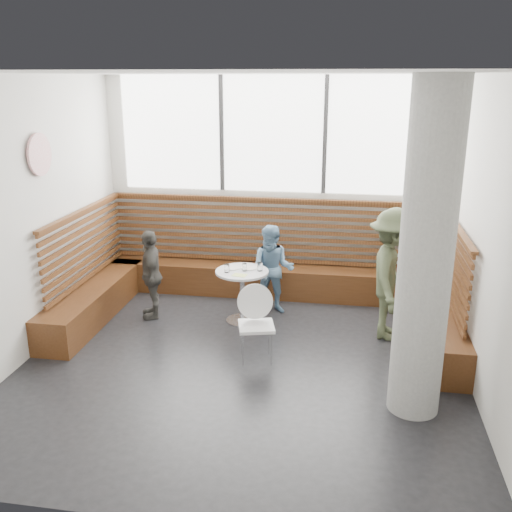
% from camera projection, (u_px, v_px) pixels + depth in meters
% --- Properties ---
extents(room, '(5.00, 5.00, 3.20)m').
position_uv_depth(room, '(241.00, 230.00, 6.09)').
color(room, silver).
rests_on(room, ground).
extents(booth, '(5.00, 2.50, 1.44)m').
position_uv_depth(booth, '(265.00, 280.00, 8.11)').
color(booth, '#432510').
rests_on(booth, ground).
extents(concrete_column, '(0.50, 0.50, 3.20)m').
position_uv_depth(concrete_column, '(426.00, 255.00, 5.23)').
color(concrete_column, gray).
rests_on(concrete_column, ground).
extents(wall_art, '(0.03, 0.50, 0.50)m').
position_uv_depth(wall_art, '(39.00, 154.00, 6.63)').
color(wall_art, white).
rests_on(wall_art, room).
extents(cafe_table, '(0.70, 0.70, 0.72)m').
position_uv_depth(cafe_table, '(242.00, 285.00, 7.57)').
color(cafe_table, silver).
rests_on(cafe_table, ground).
extents(cafe_chair, '(0.42, 0.41, 0.87)m').
position_uv_depth(cafe_chair, '(257.00, 317.00, 6.58)').
color(cafe_chair, white).
rests_on(cafe_chair, ground).
extents(adult_man, '(0.73, 1.13, 1.66)m').
position_uv_depth(adult_man, '(392.00, 275.00, 7.04)').
color(adult_man, '#465035').
rests_on(adult_man, ground).
extents(child_back, '(0.62, 0.48, 1.25)m').
position_uv_depth(child_back, '(273.00, 270.00, 7.86)').
color(child_back, '#5F84A5').
rests_on(child_back, ground).
extents(child_left, '(0.53, 0.78, 1.23)m').
position_uv_depth(child_left, '(151.00, 274.00, 7.72)').
color(child_left, '#44423D').
rests_on(child_left, ground).
extents(plate_near, '(0.20, 0.20, 0.01)m').
position_uv_depth(plate_near, '(233.00, 268.00, 7.60)').
color(plate_near, white).
rests_on(plate_near, cafe_table).
extents(plate_far, '(0.22, 0.22, 0.02)m').
position_uv_depth(plate_far, '(249.00, 268.00, 7.60)').
color(plate_far, white).
rests_on(plate_far, cafe_table).
extents(glass_left, '(0.07, 0.07, 0.11)m').
position_uv_depth(glass_left, '(227.00, 268.00, 7.44)').
color(glass_left, white).
rests_on(glass_left, cafe_table).
extents(glass_mid, '(0.06, 0.06, 0.10)m').
position_uv_depth(glass_mid, '(244.00, 267.00, 7.49)').
color(glass_mid, white).
rests_on(glass_mid, cafe_table).
extents(glass_right, '(0.07, 0.07, 0.11)m').
position_uv_depth(glass_right, '(260.00, 267.00, 7.49)').
color(glass_right, white).
rests_on(glass_right, cafe_table).
extents(menu_card, '(0.20, 0.16, 0.00)m').
position_uv_depth(menu_card, '(240.00, 275.00, 7.33)').
color(menu_card, '#A5C64C').
rests_on(menu_card, cafe_table).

